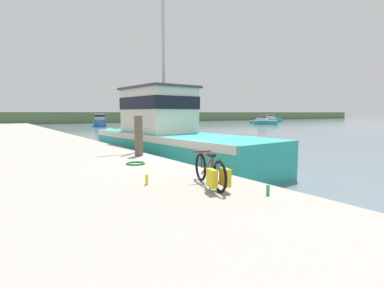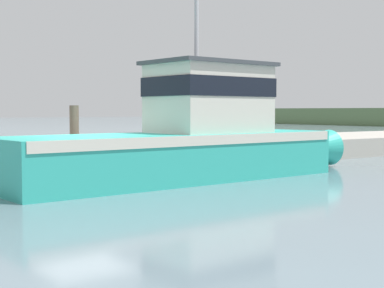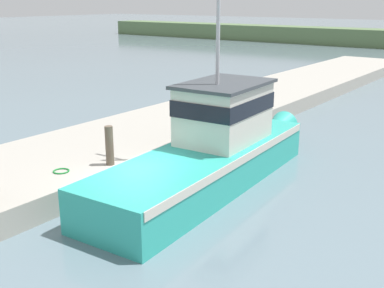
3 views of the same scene
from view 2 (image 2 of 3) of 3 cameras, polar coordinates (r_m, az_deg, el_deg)
ground_plane at (r=17.51m, az=-10.48°, el=-3.81°), size 320.00×320.00×0.00m
dock_pier at (r=21.41m, az=-15.39°, el=-1.43°), size 6.01×80.00×0.86m
fishing_boat_main at (r=18.30m, az=-0.00°, el=0.76°), size 3.76×13.14×10.65m
mooring_post at (r=19.25m, az=-11.35°, el=1.55°), size 0.29×0.29×1.44m
hose_coil at (r=19.47m, az=-16.51°, el=-0.55°), size 0.57×0.57×0.05m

